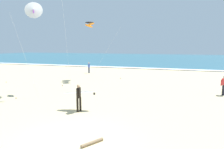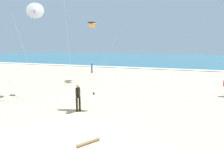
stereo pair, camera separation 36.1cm
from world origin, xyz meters
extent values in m
plane|color=#CCB789|center=(0.00, 0.00, 0.00)|extent=(160.00, 160.00, 0.00)
cube|color=#2D6075|center=(0.00, 57.24, 0.04)|extent=(160.00, 60.00, 0.08)
cube|color=white|center=(0.00, 27.54, 0.09)|extent=(160.00, 1.67, 0.01)
cylinder|color=black|center=(-1.62, 3.58, 0.44)|extent=(0.13, 0.13, 0.88)
cylinder|color=black|center=(-1.53, 3.77, 0.44)|extent=(0.13, 0.13, 0.88)
cube|color=black|center=(-1.58, 3.68, 1.18)|extent=(0.27, 0.38, 0.60)
cube|color=yellow|center=(-1.68, 3.65, 1.22)|extent=(0.06, 0.20, 0.32)
sphere|color=tan|center=(-1.58, 3.68, 1.60)|extent=(0.21, 0.21, 0.21)
cylinder|color=black|center=(-1.52, 3.45, 1.14)|extent=(0.09, 0.09, 0.56)
cylinder|color=black|center=(-1.63, 3.90, 1.29)|extent=(0.09, 0.09, 0.26)
cylinder|color=black|center=(-1.71, 3.97, 1.16)|extent=(0.26, 0.13, 0.14)
ellipsoid|color=white|center=(-1.66, 4.03, 1.12)|extent=(2.18, 0.96, 0.22)
cube|color=#333333|center=(-1.66, 4.03, 1.16)|extent=(1.82, 0.44, 0.14)
cube|color=#262628|center=(-0.79, 4.23, 1.05)|extent=(0.12, 0.04, 0.14)
cylinder|color=silver|center=(-5.85, 9.32, 6.20)|extent=(1.74, 1.31, 12.20)
cylinder|color=brown|center=(-6.71, 9.97, 0.05)|extent=(0.06, 0.06, 0.10)
cone|color=white|center=(-6.11, 5.65, 6.60)|extent=(1.34, 1.08, 1.24)
cube|color=purple|center=(-6.11, 5.65, 6.46)|extent=(0.25, 0.40, 0.24)
cylinder|color=silver|center=(-6.81, 5.23, 3.22)|extent=(1.40, 0.86, 6.24)
cylinder|color=brown|center=(-7.50, 4.81, 0.05)|extent=(0.06, 0.06, 0.10)
cylinder|color=brown|center=(-13.55, 9.65, 0.05)|extent=(0.06, 0.06, 0.10)
ellipsoid|color=orange|center=(-5.90, 14.79, 6.31)|extent=(1.20, 1.10, 0.49)
ellipsoid|color=black|center=(-5.50, 14.12, 6.60)|extent=(1.19, 1.09, 0.20)
ellipsoid|color=orange|center=(-5.11, 13.46, 6.31)|extent=(1.20, 1.10, 0.49)
cylinder|color=silver|center=(-3.91, 15.06, 3.16)|extent=(3.20, 1.89, 6.12)
cylinder|color=brown|center=(-2.32, 16.00, 0.05)|extent=(0.06, 0.06, 0.10)
cylinder|color=black|center=(7.76, 10.79, 0.42)|extent=(0.22, 0.22, 0.84)
cube|color=red|center=(7.76, 10.79, 1.11)|extent=(0.37, 0.32, 0.54)
cylinder|color=red|center=(7.58, 10.90, 1.01)|extent=(0.08, 0.08, 0.50)
cylinder|color=#2D334C|center=(-8.06, 19.31, 0.42)|extent=(0.22, 0.22, 0.84)
cube|color=#3351B7|center=(-8.06, 19.31, 1.11)|extent=(0.33, 0.36, 0.54)
sphere|color=tan|center=(-8.06, 19.31, 1.49)|extent=(0.20, 0.20, 0.20)
cylinder|color=#3351B7|center=(-7.94, 19.14, 1.01)|extent=(0.08, 0.08, 0.50)
cylinder|color=#3351B7|center=(-8.18, 19.48, 1.01)|extent=(0.08, 0.08, 0.50)
cylinder|color=#846B4C|center=(0.78, 0.29, 0.07)|extent=(0.68, 0.93, 0.13)
camera|label=1|loc=(3.80, -6.46, 3.98)|focal=30.82mm
camera|label=2|loc=(4.14, -6.35, 3.98)|focal=30.82mm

